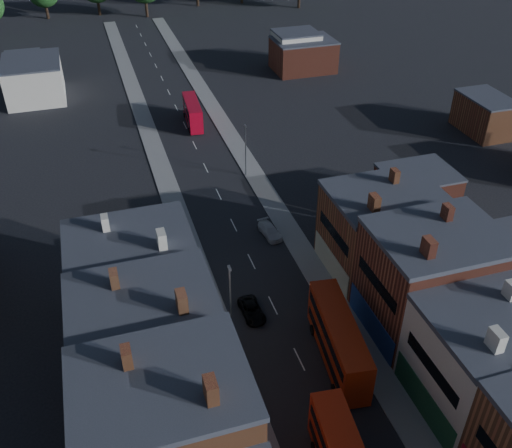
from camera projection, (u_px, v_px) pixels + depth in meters
pavement_west at (182, 225)px, 74.20m from camera, size 3.00×200.00×0.12m
pavement_east at (276, 209)px, 77.38m from camera, size 3.00×200.00×0.12m
lamp_post_2 at (230, 294)px, 56.17m from camera, size 0.25×0.70×8.12m
lamp_post_3 at (246, 147)px, 82.27m from camera, size 0.25×0.70×8.12m
bus_1 at (338, 340)px, 53.73m from camera, size 4.18×12.24×5.18m
bus_2 at (193, 112)px, 98.41m from camera, size 3.01×9.94×4.24m
car_2 at (252, 310)px, 60.19m from camera, size 2.23×4.55×1.24m
car_3 at (270, 231)px, 72.06m from camera, size 2.38×4.70×1.31m
ped_1 at (263, 419)px, 48.61m from camera, size 0.86×0.52×1.69m
ped_3 at (341, 322)px, 58.32m from camera, size 0.51×0.94×1.54m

